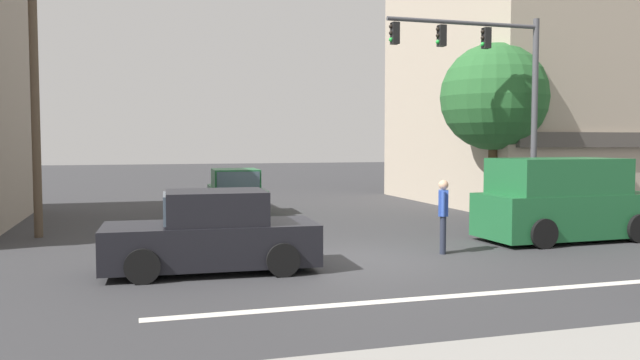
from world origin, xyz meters
The scene contains 10 objects.
ground_plane centered at (0.00, 0.00, 0.00)m, with size 120.00×120.00×0.00m, color #333335.
lane_marking_stripe centered at (0.00, -3.50, 0.00)m, with size 9.00×0.24×0.01m, color silver.
building_right_corner centered at (12.50, 10.20, 6.05)m, with size 10.98×10.66×12.10m.
street_tree centered at (6.94, 5.76, 4.01)m, with size 3.56×3.56×5.80m.
utility_pole_near_left centered at (-7.01, 5.30, 3.75)m, with size 1.40×0.22×7.21m.
traffic_light_mast centered at (5.74, 3.69, 4.30)m, with size 4.89×0.24×6.20m.
sedan_approaching_near centered at (-3.10, -0.35, 0.71)m, with size 4.17×2.02×1.58m.
van_waiting_far centered at (6.03, 0.95, 1.01)m, with size 4.65×2.15×2.11m.
sedan_parked_curbside centered at (-1.18, 9.11, 0.71)m, with size 2.03×4.18×1.58m.
pedestrian_mid_crossing centered at (2.15, 0.11, 0.95)m, with size 0.36×0.52×1.67m.
Camera 1 is at (-4.49, -12.55, 2.53)m, focal length 35.00 mm.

